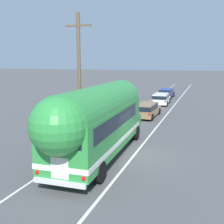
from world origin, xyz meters
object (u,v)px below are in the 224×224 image
car_lead (147,109)px  car_third (166,93)px  car_second (161,98)px  utility_pole (79,76)px  painted_bus (97,119)px

car_lead → car_third: bearing=91.2°
car_second → utility_pole: bearing=-98.4°
car_lead → car_third: size_ratio=1.00×
car_second → car_third: 6.69m
utility_pole → car_third: 25.02m
painted_bus → car_third: 28.03m
utility_pole → car_second: 18.51m
utility_pole → car_second: bearing=81.6°
utility_pole → car_lead: size_ratio=1.78×
utility_pole → painted_bus: utility_pole is taller
car_lead → utility_pole: bearing=-105.9°
painted_bus → car_second: size_ratio=2.52×
car_second → car_third: size_ratio=0.99×
car_lead → car_second: size_ratio=1.01×
car_second → car_third: bearing=92.5°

